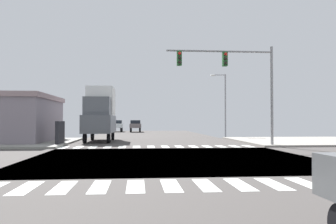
{
  "coord_description": "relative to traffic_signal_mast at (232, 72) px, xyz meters",
  "views": [
    {
      "loc": [
        -1.71,
        -17.21,
        1.86
      ],
      "look_at": [
        0.63,
        9.21,
        2.5
      ],
      "focal_mm": 37.26,
      "sensor_mm": 36.0,
      "label": 1
    }
  ],
  "objects": [
    {
      "name": "sedan_crossing_2",
      "position": [
        -9.97,
        33.48,
        -4.19
      ],
      "size": [
        1.8,
        4.3,
        1.88
      ],
      "rotation": [
        0.0,
        0.0,
        3.14
      ],
      "color": "black",
      "rests_on": "ground"
    },
    {
      "name": "crosswalk_near",
      "position": [
        -5.22,
        -14.1,
        -5.3
      ],
      "size": [
        13.5,
        2.0,
        0.01
      ],
      "color": "silver",
      "rests_on": "ground"
    },
    {
      "name": "ground",
      "position": [
        -4.97,
        -6.8,
        -5.33
      ],
      "size": [
        90.0,
        90.0,
        0.05
      ],
      "color": "#433F3D"
    },
    {
      "name": "sidewalk_corner_ne",
      "position": [
        8.03,
        5.2,
        -5.23
      ],
      "size": [
        12.0,
        12.0,
        0.14
      ],
      "color": "gray",
      "rests_on": "ground"
    },
    {
      "name": "sedan_trailing_4",
      "position": [
        -6.97,
        31.91,
        -4.19
      ],
      "size": [
        1.8,
        4.3,
        1.88
      ],
      "rotation": [
        0.0,
        0.0,
        3.14
      ],
      "color": "black",
      "rests_on": "ground"
    },
    {
      "name": "traffic_signal_mast",
      "position": [
        0.0,
        0.0,
        0.0
      ],
      "size": [
        7.65,
        0.55,
        7.14
      ],
      "color": "gray",
      "rests_on": "ground"
    },
    {
      "name": "box_truck_farside_1",
      "position": [
        -9.97,
        7.48,
        -2.74
      ],
      "size": [
        2.4,
        7.2,
        4.85
      ],
      "rotation": [
        0.0,
        0.0,
        3.14
      ],
      "color": "black",
      "rests_on": "ground"
    },
    {
      "name": "street_lamp",
      "position": [
        2.83,
        14.03,
        -1.03
      ],
      "size": [
        1.78,
        0.32,
        7.02
      ],
      "color": "gray",
      "rests_on": "ground"
    },
    {
      "name": "crosswalk_far",
      "position": [
        -5.22,
        0.5,
        -5.3
      ],
      "size": [
        13.5,
        2.0,
        0.01
      ],
      "color": "silver",
      "rests_on": "ground"
    }
  ]
}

